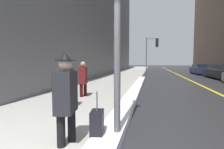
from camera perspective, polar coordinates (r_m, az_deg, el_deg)
sidewalk_slab at (r=17.09m, az=2.81°, el=-0.84°), size 4.00×80.00×0.01m
road_centre_stripe at (r=17.13m, az=23.00°, el=-1.16°), size 0.16×80.00×0.00m
snow_bank_curb at (r=8.17m, az=7.25°, el=-5.66°), size 0.51×14.97×0.19m
traffic_light_near at (r=19.51m, az=13.14°, el=8.46°), size 1.31×0.32×4.14m
pedestrian_trailing at (r=3.19m, az=-14.83°, el=-6.47°), size 0.38×0.55×1.64m
pedestrian_in_glasses at (r=5.70m, az=-14.21°, el=-2.49°), size 0.36×0.53×1.50m
pedestrian_nearside at (r=7.47m, az=-9.41°, el=-0.91°), size 0.36×0.52×1.49m
parked_car_black at (r=18.11m, az=32.25°, el=0.72°), size 1.86×4.92×1.29m
parked_car_navy at (r=23.58m, az=27.12°, el=1.51°), size 1.78×4.57×1.23m
rolling_suitcase at (r=3.30m, az=-4.89°, el=-16.74°), size 0.28×0.39×0.95m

